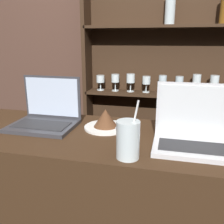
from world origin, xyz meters
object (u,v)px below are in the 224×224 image
Objects in this scene: laptop_near at (46,115)px; water_glass at (128,140)px; laptop_far at (192,133)px; cake_plate at (106,121)px.

laptop_near reaches higher than water_glass.
laptop_far is (0.68, -0.10, 0.01)m from laptop_near.
laptop_near is 0.69m from laptop_far.
laptop_near reaches higher than cake_plate.
laptop_far is 0.28m from water_glass.
water_glass is at bearing -29.32° from laptop_near.
laptop_near is at bearing 150.68° from water_glass.
laptop_near is 0.52m from water_glass.
water_glass is at bearing -145.49° from laptop_far.
cake_plate is 0.32m from water_glass.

